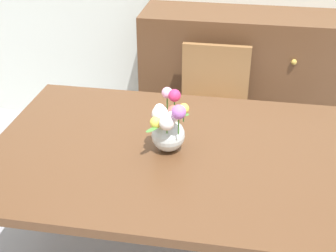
{
  "coord_description": "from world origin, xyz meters",
  "views": [
    {
      "loc": [
        0.25,
        -1.69,
        1.88
      ],
      "look_at": [
        -0.05,
        -0.0,
        0.89
      ],
      "focal_mm": 49.86,
      "sensor_mm": 36.0,
      "label": 1
    }
  ],
  "objects": [
    {
      "name": "dresser",
      "position": [
        0.26,
        1.33,
        0.5
      ],
      "size": [
        1.4,
        0.47,
        1.0
      ],
      "color": "brown",
      "rests_on": "ground_plane"
    },
    {
      "name": "flower_vase",
      "position": [
        -0.04,
        -0.01,
        0.89
      ],
      "size": [
        0.17,
        0.24,
        0.26
      ],
      "color": "silver",
      "rests_on": "dining_table"
    },
    {
      "name": "chair_far",
      "position": [
        0.08,
        0.89,
        0.52
      ],
      "size": [
        0.42,
        0.42,
        0.9
      ],
      "rotation": [
        0.0,
        0.0,
        3.14
      ],
      "color": "olive",
      "rests_on": "ground_plane"
    },
    {
      "name": "dining_table",
      "position": [
        0.0,
        0.0,
        0.69
      ],
      "size": [
        1.66,
        1.09,
        0.77
      ],
      "color": "brown",
      "rests_on": "ground_plane"
    }
  ]
}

